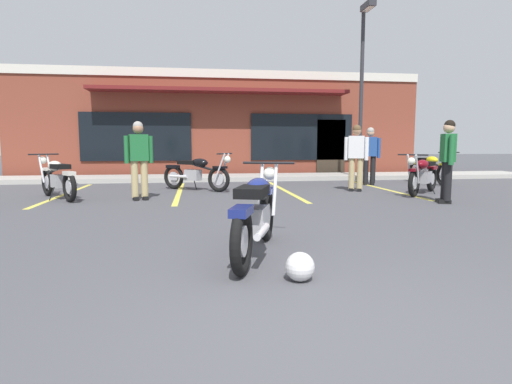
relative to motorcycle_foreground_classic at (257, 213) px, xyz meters
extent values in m
plane|color=#47474C|center=(0.27, 1.66, -0.46)|extent=(80.00, 80.00, 0.00)
cube|color=#A8A59E|center=(0.27, 9.71, -0.39)|extent=(22.00, 1.80, 0.14)
cube|color=brown|center=(0.27, 13.96, 1.46)|extent=(14.98, 6.01, 3.84)
cube|color=beige|center=(0.27, 10.92, 3.23)|extent=(14.98, 0.06, 0.30)
cube|color=black|center=(-2.72, 10.91, 0.99)|extent=(3.83, 0.06, 1.70)
cube|color=black|center=(3.27, 10.91, 0.99)|extent=(3.83, 0.06, 1.70)
cube|color=#33281E|center=(4.39, 10.91, 0.59)|extent=(1.10, 0.06, 2.10)
cube|color=maroon|center=(0.27, 10.50, 2.58)|extent=(8.99, 0.90, 0.12)
cube|color=#DBCC4C|center=(-3.76, 6.11, -0.46)|extent=(0.12, 4.80, 0.01)
cube|color=#DBCC4C|center=(-1.07, 6.11, -0.46)|extent=(0.12, 4.80, 0.01)
cube|color=#DBCC4C|center=(1.62, 6.11, -0.46)|extent=(0.12, 4.80, 0.01)
cube|color=#DBCC4C|center=(4.31, 6.11, -0.46)|extent=(0.12, 4.80, 0.01)
torus|color=black|center=(-0.24, -0.70, -0.14)|extent=(0.30, 0.64, 0.64)
cylinder|color=#B7B7BC|center=(-0.24, -0.70, -0.14)|extent=(0.15, 0.29, 0.29)
torus|color=black|center=(0.22, 0.66, -0.14)|extent=(0.30, 0.64, 0.64)
cylinder|color=#B7B7BC|center=(0.22, 0.66, -0.14)|extent=(0.15, 0.29, 0.29)
cylinder|color=silver|center=(0.17, 0.79, 0.18)|extent=(0.14, 0.32, 0.66)
cylinder|color=silver|center=(0.34, 0.73, 0.18)|extent=(0.14, 0.32, 0.66)
cylinder|color=black|center=(0.28, 0.83, 0.50)|extent=(0.64, 0.24, 0.03)
sphere|color=silver|center=(0.30, 0.91, 0.36)|extent=(0.22, 0.22, 0.17)
cube|color=navy|center=(0.23, 0.70, 0.16)|extent=(0.25, 0.39, 0.06)
cube|color=#9E9EA3|center=(-0.03, -0.10, -0.06)|extent=(0.35, 0.46, 0.28)
cylinder|color=silver|center=(-0.02, -0.49, -0.10)|extent=(0.24, 0.54, 0.07)
cylinder|color=black|center=(0.03, 0.09, 0.18)|extent=(0.36, 0.91, 0.26)
ellipsoid|color=navy|center=(0.04, 0.11, 0.26)|extent=(0.40, 0.54, 0.22)
cube|color=black|center=(-0.08, -0.23, 0.26)|extent=(0.43, 0.58, 0.10)
cube|color=navy|center=(-0.24, -0.72, 0.14)|extent=(0.27, 0.39, 0.08)
cylinder|color=black|center=(-0.23, -0.11, -0.32)|extent=(0.14, 0.07, 0.29)
torus|color=black|center=(-1.24, 6.91, -0.14)|extent=(0.57, 0.46, 0.64)
cylinder|color=#B7B7BC|center=(-1.24, 6.91, -0.14)|extent=(0.27, 0.22, 0.29)
torus|color=black|center=(-0.09, 6.04, -0.14)|extent=(0.57, 0.46, 0.64)
cylinder|color=#B7B7BC|center=(-0.09, 6.04, -0.14)|extent=(0.27, 0.22, 0.29)
cylinder|color=silver|center=(0.04, 6.06, 0.18)|extent=(0.29, 0.23, 0.66)
cylinder|color=silver|center=(-0.06, 5.91, 0.18)|extent=(0.29, 0.23, 0.66)
cylinder|color=black|center=(0.05, 5.94, 0.50)|extent=(0.42, 0.55, 0.03)
sphere|color=silver|center=(0.12, 5.89, 0.36)|extent=(0.24, 0.24, 0.17)
cube|color=black|center=(-0.06, 6.02, 0.16)|extent=(0.37, 0.33, 0.06)
cube|color=#9E9EA3|center=(-0.73, 6.52, -0.06)|extent=(0.46, 0.43, 0.28)
cylinder|color=silver|center=(-1.11, 6.64, -0.10)|extent=(0.48, 0.39, 0.07)
cylinder|color=black|center=(-0.57, 6.40, 0.18)|extent=(0.79, 0.61, 0.26)
ellipsoid|color=black|center=(-0.55, 6.39, 0.26)|extent=(0.54, 0.50, 0.22)
cube|color=black|center=(-0.84, 6.61, 0.26)|extent=(0.58, 0.54, 0.10)
cube|color=black|center=(-1.26, 6.92, 0.14)|extent=(0.38, 0.34, 0.08)
cylinder|color=black|center=(-0.68, 6.71, -0.32)|extent=(0.10, 0.12, 0.29)
torus|color=black|center=(-3.23, 4.61, -0.14)|extent=(0.45, 0.58, 0.64)
cylinder|color=#B7B7BC|center=(-3.23, 4.61, -0.14)|extent=(0.21, 0.27, 0.29)
torus|color=black|center=(-4.05, 5.80, -0.14)|extent=(0.45, 0.58, 0.64)
cylinder|color=#B7B7BC|center=(-4.05, 5.80, -0.14)|extent=(0.21, 0.27, 0.29)
cylinder|color=silver|center=(-4.18, 5.83, 0.18)|extent=(0.22, 0.29, 0.66)
cylinder|color=silver|center=(-4.03, 5.93, 0.18)|extent=(0.22, 0.29, 0.66)
cylinder|color=black|center=(-4.15, 5.94, 0.50)|extent=(0.56, 0.40, 0.03)
sphere|color=silver|center=(-4.19, 6.01, 0.36)|extent=(0.24, 0.24, 0.17)
cube|color=beige|center=(-4.07, 5.83, 0.16)|extent=(0.32, 0.38, 0.06)
cube|color=#9E9EA3|center=(-3.59, 5.14, -0.06)|extent=(0.42, 0.47, 0.28)
cylinder|color=silver|center=(-3.27, 4.91, -0.10)|extent=(0.37, 0.49, 0.07)
cylinder|color=black|center=(-3.71, 5.30, 0.18)|extent=(0.58, 0.81, 0.26)
ellipsoid|color=beige|center=(-3.72, 5.32, 0.26)|extent=(0.49, 0.54, 0.22)
cube|color=black|center=(-3.51, 5.02, 0.26)|extent=(0.53, 0.59, 0.10)
cube|color=beige|center=(-3.22, 4.59, 0.14)|extent=(0.34, 0.39, 0.08)
cylinder|color=black|center=(-3.70, 4.98, -0.32)|extent=(0.12, 0.10, 0.29)
torus|color=black|center=(6.26, 8.11, -0.14)|extent=(0.14, 0.65, 0.64)
cylinder|color=#B7B7BC|center=(6.26, 8.11, -0.14)|extent=(0.08, 0.29, 0.29)
torus|color=black|center=(6.36, 6.68, -0.14)|extent=(0.14, 0.65, 0.64)
cylinder|color=#B7B7BC|center=(6.36, 6.68, -0.14)|extent=(0.08, 0.29, 0.29)
cylinder|color=silver|center=(6.46, 6.58, 0.18)|extent=(0.07, 0.33, 0.66)
cylinder|color=silver|center=(6.28, 6.57, 0.18)|extent=(0.07, 0.33, 0.66)
cylinder|color=black|center=(6.38, 6.50, 0.50)|extent=(0.66, 0.08, 0.03)
sphere|color=silver|center=(6.38, 6.42, 0.36)|extent=(0.18, 0.18, 0.17)
cube|color=yellow|center=(6.37, 6.64, 0.16)|extent=(0.16, 0.37, 0.06)
cube|color=#9E9EA3|center=(6.31, 7.47, -0.06)|extent=(0.27, 0.42, 0.28)
cylinder|color=silver|center=(6.14, 7.83, -0.10)|extent=(0.11, 0.55, 0.07)
cylinder|color=black|center=(6.32, 7.27, 0.18)|extent=(0.13, 0.94, 0.26)
ellipsoid|color=yellow|center=(6.32, 7.25, 0.26)|extent=(0.29, 0.50, 0.22)
cube|color=black|center=(6.30, 7.61, 0.26)|extent=(0.32, 0.54, 0.10)
cube|color=yellow|center=(6.26, 8.13, 0.14)|extent=(0.18, 0.37, 0.08)
cylinder|color=black|center=(6.48, 7.56, -0.32)|extent=(0.14, 0.03, 0.29)
torus|color=black|center=(5.26, 5.43, -0.14)|extent=(0.53, 0.52, 0.64)
cylinder|color=#B7B7BC|center=(5.26, 5.43, -0.14)|extent=(0.25, 0.24, 0.29)
torus|color=black|center=(4.23, 4.42, -0.14)|extent=(0.53, 0.52, 0.64)
cylinder|color=#B7B7BC|center=(4.23, 4.42, -0.14)|extent=(0.25, 0.24, 0.29)
cylinder|color=silver|center=(4.22, 4.29, 0.18)|extent=(0.26, 0.26, 0.66)
cylinder|color=silver|center=(4.10, 4.42, 0.18)|extent=(0.26, 0.26, 0.66)
cylinder|color=black|center=(4.10, 4.30, 0.50)|extent=(0.49, 0.49, 0.03)
sphere|color=silver|center=(4.05, 4.24, 0.36)|extent=(0.24, 0.24, 0.17)
cube|color=maroon|center=(4.20, 4.40, 0.16)|extent=(0.35, 0.35, 0.06)
cube|color=#9E9EA3|center=(4.80, 4.98, -0.06)|extent=(0.45, 0.45, 0.28)
cylinder|color=silver|center=(4.97, 5.34, -0.10)|extent=(0.44, 0.44, 0.07)
cylinder|color=black|center=(4.66, 4.84, 0.18)|extent=(0.71, 0.70, 0.26)
ellipsoid|color=maroon|center=(4.65, 4.83, 0.26)|extent=(0.52, 0.52, 0.22)
cube|color=black|center=(4.90, 5.08, 0.26)|extent=(0.57, 0.56, 0.10)
cube|color=maroon|center=(5.27, 5.45, 0.14)|extent=(0.37, 0.37, 0.08)
cylinder|color=black|center=(4.98, 4.90, -0.32)|extent=(0.11, 0.11, 0.29)
cube|color=black|center=(4.30, 3.33, -0.42)|extent=(0.26, 0.17, 0.08)
cube|color=black|center=(4.36, 3.52, -0.42)|extent=(0.26, 0.17, 0.08)
cylinder|color=black|center=(4.34, 3.32, 0.00)|extent=(0.19, 0.19, 0.80)
cylinder|color=black|center=(4.40, 3.51, 0.00)|extent=(0.19, 0.19, 0.80)
cube|color=#1E6633|center=(4.37, 3.41, 0.66)|extent=(0.32, 0.43, 0.56)
cylinder|color=#1E6633|center=(4.30, 3.17, 0.62)|extent=(0.13, 0.13, 0.58)
cylinder|color=#1E6633|center=(4.45, 3.65, 0.62)|extent=(0.13, 0.13, 0.58)
sphere|color=tan|center=(4.37, 3.41, 1.06)|extent=(0.28, 0.28, 0.22)
sphere|color=black|center=(4.38, 3.41, 1.11)|extent=(0.26, 0.26, 0.21)
cube|color=black|center=(3.28, 5.79, -0.42)|extent=(0.19, 0.26, 0.08)
cube|color=black|center=(3.46, 5.70, -0.42)|extent=(0.19, 0.26, 0.08)
cylinder|color=tan|center=(3.26, 5.75, 0.00)|extent=(0.20, 0.20, 0.80)
cylinder|color=tan|center=(3.44, 5.66, 0.00)|extent=(0.20, 0.20, 0.80)
cube|color=silver|center=(3.35, 5.71, 0.66)|extent=(0.44, 0.36, 0.56)
cylinder|color=silver|center=(3.13, 5.82, 0.62)|extent=(0.13, 0.13, 0.58)
cylinder|color=silver|center=(3.58, 5.60, 0.62)|extent=(0.13, 0.13, 0.58)
sphere|color=#A07556|center=(3.35, 5.71, 1.06)|extent=(0.29, 0.29, 0.22)
sphere|color=brown|center=(3.35, 5.70, 1.11)|extent=(0.28, 0.28, 0.21)
cube|color=black|center=(4.29, 7.33, -0.42)|extent=(0.17, 0.26, 0.08)
cube|color=black|center=(4.48, 7.26, -0.42)|extent=(0.17, 0.26, 0.08)
cylinder|color=black|center=(4.28, 7.29, 0.00)|extent=(0.19, 0.19, 0.80)
cylinder|color=black|center=(4.47, 7.23, 0.00)|extent=(0.19, 0.19, 0.80)
cube|color=#23478C|center=(4.37, 7.26, 0.66)|extent=(0.43, 0.33, 0.56)
cylinder|color=#23478C|center=(4.14, 7.34, 0.62)|extent=(0.13, 0.13, 0.58)
cylinder|color=#23478C|center=(4.61, 7.18, 0.62)|extent=(0.13, 0.13, 0.58)
sphere|color=tan|center=(4.37, 7.26, 1.06)|extent=(0.28, 0.28, 0.22)
sphere|color=gray|center=(4.37, 7.25, 1.11)|extent=(0.26, 0.26, 0.21)
cube|color=black|center=(-1.74, 4.78, -0.42)|extent=(0.16, 0.26, 0.08)
cube|color=black|center=(-1.93, 4.73, -0.42)|extent=(0.16, 0.26, 0.08)
cylinder|color=tan|center=(-1.75, 4.82, 0.00)|extent=(0.19, 0.19, 0.80)
cylinder|color=tan|center=(-1.94, 4.76, 0.00)|extent=(0.19, 0.19, 0.80)
cube|color=#1E6633|center=(-1.85, 4.79, 0.66)|extent=(0.43, 0.32, 0.56)
cylinder|color=#1E6633|center=(-1.61, 4.86, 0.62)|extent=(0.12, 0.12, 0.58)
cylinder|color=#1E6633|center=(-2.09, 4.72, 0.62)|extent=(0.12, 0.12, 0.58)
sphere|color=#A07556|center=(-1.85, 4.79, 1.06)|extent=(0.27, 0.27, 0.22)
sphere|color=gray|center=(-1.85, 4.80, 1.11)|extent=(0.26, 0.26, 0.21)
sphere|color=silver|center=(0.25, -0.94, -0.33)|extent=(0.26, 0.26, 0.26)
cube|color=black|center=(0.25, -0.83, -0.34)|extent=(0.18, 0.03, 0.09)
cylinder|color=#2D2D33|center=(4.61, 8.61, 2.25)|extent=(0.12, 0.12, 5.42)
cube|color=#2D2D33|center=(4.61, 8.26, 4.91)|extent=(0.24, 0.70, 0.18)
cube|color=silver|center=(4.61, 8.26, 4.82)|extent=(0.18, 0.56, 0.02)
camera|label=1|loc=(-0.63, -4.42, 0.74)|focal=29.45mm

